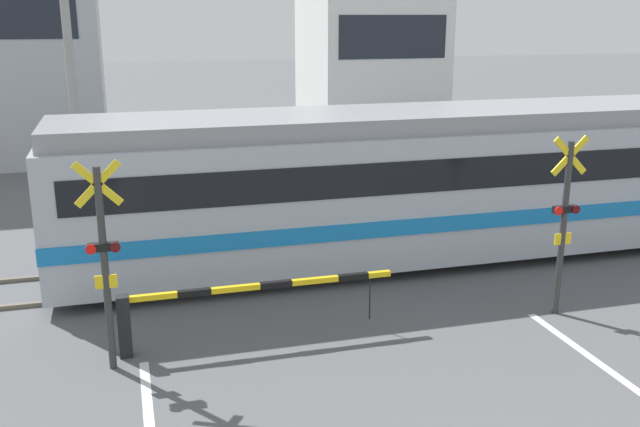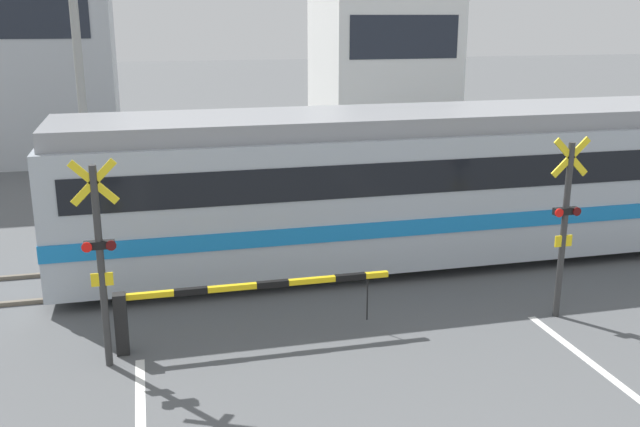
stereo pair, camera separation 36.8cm
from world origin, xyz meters
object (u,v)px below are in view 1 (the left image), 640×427
object	(u,v)px
crossing_barrier_near	(207,303)
crossing_barrier_far	(361,194)
commuter_train	(516,173)
crossing_signal_left	(104,258)
pedestrian	(256,173)
crossing_signal_right	(564,218)

from	to	relation	value
crossing_barrier_near	crossing_barrier_far	xyz separation A→B (m)	(4.67, 6.08, 0.00)
crossing_barrier_near	crossing_barrier_far	size ratio (longest dim) A/B	1.00
commuter_train	crossing_signal_left	size ratio (longest dim) A/B	6.23
pedestrian	crossing_barrier_far	bearing A→B (deg)	-45.09
commuter_train	pedestrian	bearing A→B (deg)	133.66
pedestrian	crossing_signal_right	bearing A→B (deg)	-66.59
crossing_signal_right	commuter_train	bearing A→B (deg)	72.00
crossing_barrier_far	crossing_barrier_near	bearing A→B (deg)	-127.50
commuter_train	crossing_signal_right	bearing A→B (deg)	-108.00
crossing_barrier_near	pedestrian	bearing A→B (deg)	74.12
crossing_signal_right	pedestrian	distance (m)	9.54
crossing_signal_left	crossing_signal_right	size ratio (longest dim) A/B	1.00
commuter_train	crossing_signal_left	bearing A→B (deg)	-158.01
crossing_signal_left	crossing_signal_right	xyz separation A→B (m)	(7.65, 0.00, 0.00)
crossing_barrier_far	pedestrian	bearing A→B (deg)	134.91
crossing_barrier_near	pedestrian	size ratio (longest dim) A/B	2.73
crossing_barrier_near	crossing_signal_left	xyz separation A→B (m)	(-1.49, -0.35, 1.02)
crossing_signal_right	crossing_barrier_near	bearing A→B (deg)	176.75
crossing_signal_left	crossing_barrier_far	bearing A→B (deg)	46.24
commuter_train	crossing_barrier_far	world-z (taller)	commuter_train
crossing_barrier_near	pedestrian	world-z (taller)	pedestrian
crossing_barrier_far	commuter_train	bearing A→B (deg)	-47.37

